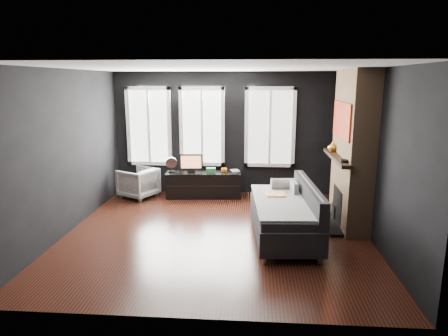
# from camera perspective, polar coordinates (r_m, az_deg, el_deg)

# --- Properties ---
(floor) EXTENTS (5.00, 5.00, 0.00)m
(floor) POSITION_cam_1_polar(r_m,az_deg,el_deg) (6.82, -1.04, -9.18)
(floor) COLOR black
(floor) RESTS_ON ground
(ceiling) EXTENTS (5.00, 5.00, 0.00)m
(ceiling) POSITION_cam_1_polar(r_m,az_deg,el_deg) (6.34, -1.14, 14.13)
(ceiling) COLOR white
(ceiling) RESTS_ON ground
(wall_back) EXTENTS (5.00, 0.02, 2.70)m
(wall_back) POSITION_cam_1_polar(r_m,az_deg,el_deg) (8.91, 0.41, 4.95)
(wall_back) COLOR black
(wall_back) RESTS_ON ground
(wall_left) EXTENTS (0.02, 5.00, 2.70)m
(wall_left) POSITION_cam_1_polar(r_m,az_deg,el_deg) (7.12, -21.55, 2.17)
(wall_left) COLOR black
(wall_left) RESTS_ON ground
(wall_right) EXTENTS (0.02, 5.00, 2.70)m
(wall_right) POSITION_cam_1_polar(r_m,az_deg,el_deg) (6.69, 20.75, 1.63)
(wall_right) COLOR black
(wall_right) RESTS_ON ground
(windows) EXTENTS (4.00, 0.16, 1.76)m
(windows) POSITION_cam_1_polar(r_m,az_deg,el_deg) (8.83, -2.57, 11.58)
(windows) COLOR white
(windows) RESTS_ON wall_back
(fireplace) EXTENTS (0.70, 1.62, 2.70)m
(fireplace) POSITION_cam_1_polar(r_m,az_deg,el_deg) (7.21, 17.91, 2.56)
(fireplace) COLOR #93724C
(fireplace) RESTS_ON floor
(sofa) EXTENTS (1.19, 2.17, 0.90)m
(sofa) POSITION_cam_1_polar(r_m,az_deg,el_deg) (6.54, 8.54, -6.06)
(sofa) COLOR #232426
(sofa) RESTS_ON floor
(stripe_pillow) EXTENTS (0.12, 0.34, 0.33)m
(stripe_pillow) POSITION_cam_1_polar(r_m,az_deg,el_deg) (6.95, 9.96, -3.28)
(stripe_pillow) COLOR gray
(stripe_pillow) RESTS_ON sofa
(armchair) EXTENTS (0.89, 0.91, 0.71)m
(armchair) POSITION_cam_1_polar(r_m,az_deg,el_deg) (8.89, -12.15, -1.88)
(armchair) COLOR white
(armchair) RESTS_ON floor
(media_console) EXTENTS (1.65, 0.64, 0.55)m
(media_console) POSITION_cam_1_polar(r_m,az_deg,el_deg) (8.77, -2.92, -2.34)
(media_console) COLOR black
(media_console) RESTS_ON floor
(monitor) EXTENTS (0.51, 0.16, 0.45)m
(monitor) POSITION_cam_1_polar(r_m,az_deg,el_deg) (8.68, -4.71, 0.89)
(monitor) COLOR black
(monitor) RESTS_ON media_console
(desk_fan) EXTENTS (0.29, 0.29, 0.34)m
(desk_fan) POSITION_cam_1_polar(r_m,az_deg,el_deg) (8.71, -7.54, 0.49)
(desk_fan) COLOR gray
(desk_fan) RESTS_ON media_console
(mug) EXTENTS (0.14, 0.11, 0.13)m
(mug) POSITION_cam_1_polar(r_m,az_deg,el_deg) (8.63, 0.03, -0.24)
(mug) COLOR orange
(mug) RESTS_ON media_console
(book) EXTENTS (0.17, 0.07, 0.24)m
(book) POSITION_cam_1_polar(r_m,az_deg,el_deg) (8.74, 1.00, 0.32)
(book) COLOR #C2B098
(book) RESTS_ON media_console
(storage_box) EXTENTS (0.21, 0.14, 0.11)m
(storage_box) POSITION_cam_1_polar(r_m,az_deg,el_deg) (8.61, -1.89, -0.33)
(storage_box) COLOR #256835
(storage_box) RESTS_ON media_console
(mantel_vase) EXTENTS (0.21, 0.22, 0.18)m
(mantel_vase) POSITION_cam_1_polar(r_m,az_deg,el_deg) (7.60, 15.29, 2.99)
(mantel_vase) COLOR gold
(mantel_vase) RESTS_ON fireplace
(mantel_clock) EXTENTS (0.16, 0.16, 0.04)m
(mantel_clock) POSITION_cam_1_polar(r_m,az_deg,el_deg) (6.65, 16.85, 0.97)
(mantel_clock) COLOR black
(mantel_clock) RESTS_ON fireplace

